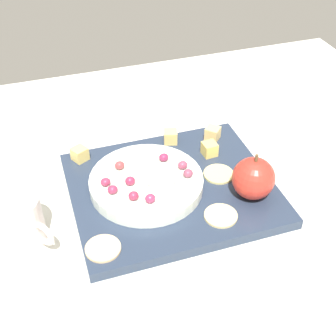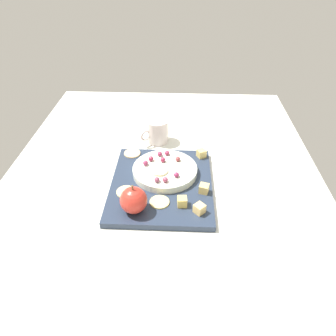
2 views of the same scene
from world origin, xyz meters
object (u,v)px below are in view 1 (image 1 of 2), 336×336
Objects in this scene: serving_dish at (146,183)px; cracker_0 at (103,248)px; apple_whole at (253,178)px; cheese_cube_2 at (171,137)px; grape_3 at (113,190)px; grape_1 at (131,183)px; grape_7 at (188,173)px; grape_0 at (106,182)px; grape_6 at (183,165)px; cup at (19,221)px; grape_2 at (134,196)px; platter at (172,190)px; cracker_2 at (218,174)px; cheese_cube_1 at (213,133)px; cheese_cube_3 at (80,154)px; grape_8 at (150,198)px; grape_5 at (120,165)px; grape_4 at (164,157)px; cheese_cube_0 at (209,149)px; apple_slice_0 at (161,180)px.

serving_dish reaches higher than cracker_0.
cheese_cube_2 is (-7.83, 17.85, -2.23)cm from apple_whole.
grape_3 is (-13.78, -12.78, 1.55)cm from cheese_cube_2.
cracker_0 is at bearing -128.64° from cheese_cube_2.
grape_7 is at bearing -3.51° from grape_1.
cheese_cube_2 is 1.48× the size of grape_0.
grape_6 is 0.18× the size of cup.
grape_6 is (-9.21, 7.39, -0.67)cm from apple_whole.
cracker_0 is at bearing -134.11° from grape_2.
cracker_2 is (8.44, 0.33, 1.10)cm from platter.
cup is (-14.48, -1.88, -0.53)cm from grape_3.
grape_6 reaches higher than cheese_cube_1.
grape_8 is (8.09, -16.58, 1.60)cm from cheese_cube_3.
grape_1 is at bearing 82.97° from grape_2.
cheese_cube_3 is 18.76cm from grape_6.
serving_dish is 11.50× the size of grape_6.
grape_5 is at bearing 105.15° from grape_8.
grape_4 is at bearing 16.22° from grape_0.
cracker_0 is at bearing -144.32° from platter.
platter is 11.18cm from cheese_cube_0.
grape_8 reaches higher than grape_0.
cup reaches higher than grape_8.
grape_1 and grape_6 have the same top height.
platter is 13.74× the size of cheese_cube_0.
cracker_2 reaches higher than platter.
grape_8 reaches higher than cheese_cube_1.
cheese_cube_1 is at bearing 27.59° from grape_4.
platter is 12.68cm from cheese_cube_2.
grape_7 is at bearing -86.93° from grape_6.
grape_6 is at bearing -145.53° from cheese_cube_0.
grape_0 is at bearing -166.41° from cheese_cube_0.
cheese_cube_0 is at bearing 29.77° from grape_2.
grape_2 is 10.77cm from grape_6.
platter is 20.37× the size of grape_7.
grape_1 is 1.00× the size of grape_3.
apple_whole is (11.53, -5.91, 4.33)cm from platter.
cup is at bearing -171.14° from grape_6.
cheese_cube_2 is 31.84cm from cup.
cup is at bearing -173.69° from platter.
cheese_cube_0 is 27.90cm from cracker_0.
grape_1 is at bearing -158.43° from cheese_cube_0.
cheese_cube_2 reaches higher than serving_dish.
apple_slice_0 is at bearing 39.04° from cracker_0.
platter is 1.77× the size of serving_dish.
grape_7 is 1.00× the size of grape_8.
grape_0 reaches higher than platter.
grape_5 reaches higher than cheese_cube_1.
cheese_cube_2 is at bearing 113.67° from apple_whole.
grape_1 is 1.00× the size of grape_2.
grape_2 is at bearing 148.37° from grape_8.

